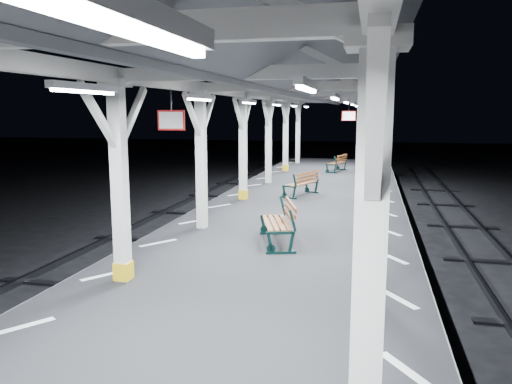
% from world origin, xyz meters
% --- Properties ---
extents(hazard_stripes_left, '(1.00, 48.00, 0.01)m').
position_xyz_m(hazard_stripes_left, '(-2.45, 0.00, 1.00)').
color(hazard_stripes_left, silver).
rests_on(hazard_stripes_left, platform).
extents(hazard_stripes_right, '(1.00, 48.00, 0.01)m').
position_xyz_m(hazard_stripes_right, '(2.45, 0.00, 1.00)').
color(hazard_stripes_right, silver).
rests_on(hazard_stripes_right, platform).
extents(canopy, '(5.40, 49.00, 4.65)m').
position_xyz_m(canopy, '(0.00, -0.02, 4.56)').
color(canopy, silver).
rests_on(canopy, platform).
extents(bench_mid, '(1.08, 1.79, 0.91)m').
position_xyz_m(bench_mid, '(0.15, 4.98, 1.49)').
color(bench_mid, black).
rests_on(bench_mid, platform).
extents(bench_far, '(1.10, 1.62, 0.83)m').
position_xyz_m(bench_far, '(-0.23, 11.23, 1.44)').
color(bench_far, black).
rests_on(bench_far, platform).
extents(bench_extra, '(0.93, 1.61, 0.82)m').
position_xyz_m(bench_extra, '(0.46, 18.46, 1.44)').
color(bench_extra, black).
rests_on(bench_extra, platform).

